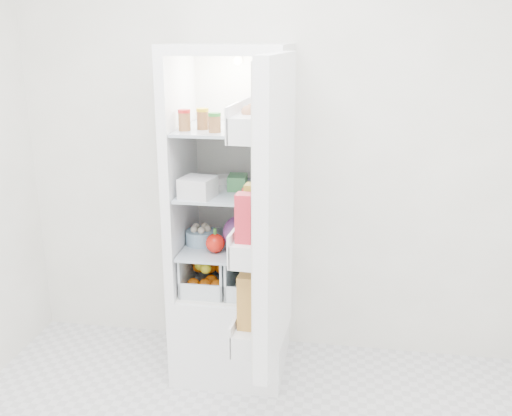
% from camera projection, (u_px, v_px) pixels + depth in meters
% --- Properties ---
extents(room_walls, '(3.02, 3.02, 2.61)m').
position_uv_depth(room_walls, '(214.00, 122.00, 1.71)').
color(room_walls, silver).
rests_on(room_walls, ground).
extents(refrigerator, '(0.60, 0.60, 1.80)m').
position_uv_depth(refrigerator, '(234.00, 254.00, 3.19)').
color(refrigerator, white).
rests_on(refrigerator, ground).
extents(shelf_low, '(0.49, 0.53, 0.01)m').
position_uv_depth(shelf_low, '(231.00, 246.00, 3.11)').
color(shelf_low, '#A2B0BD').
rests_on(shelf_low, refrigerator).
extents(shelf_mid, '(0.49, 0.53, 0.02)m').
position_uv_depth(shelf_mid, '(231.00, 191.00, 3.02)').
color(shelf_mid, '#A2B0BD').
rests_on(shelf_mid, refrigerator).
extents(shelf_top, '(0.49, 0.53, 0.02)m').
position_uv_depth(shelf_top, '(230.00, 129.00, 2.92)').
color(shelf_top, '#A2B0BD').
rests_on(shelf_top, refrigerator).
extents(crisper_left, '(0.23, 0.46, 0.22)m').
position_uv_depth(crisper_left, '(210.00, 266.00, 3.16)').
color(crisper_left, silver).
rests_on(crisper_left, refrigerator).
extents(crisper_right, '(0.23, 0.46, 0.22)m').
position_uv_depth(crisper_right, '(254.00, 269.00, 3.13)').
color(crisper_right, silver).
rests_on(crisper_right, refrigerator).
extents(condiment_jars, '(0.38, 0.16, 0.08)m').
position_uv_depth(condiment_jars, '(217.00, 122.00, 2.80)').
color(condiment_jars, '#B21919').
rests_on(condiment_jars, shelf_top).
extents(squeeze_bottle, '(0.06, 0.06, 0.19)m').
position_uv_depth(squeeze_bottle, '(264.00, 107.00, 2.92)').
color(squeeze_bottle, white).
rests_on(squeeze_bottle, shelf_top).
extents(tub_white, '(0.18, 0.18, 0.10)m').
position_uv_depth(tub_white, '(198.00, 187.00, 2.86)').
color(tub_white, silver).
rests_on(tub_white, shelf_mid).
extents(tin_red, '(0.10, 0.10, 0.06)m').
position_uv_depth(tin_red, '(251.00, 195.00, 2.80)').
color(tin_red, red).
rests_on(tin_red, shelf_mid).
extents(foil_tray, '(0.17, 0.15, 0.04)m').
position_uv_depth(foil_tray, '(231.00, 179.00, 3.16)').
color(foil_tray, white).
rests_on(foil_tray, shelf_mid).
extents(tub_green, '(0.10, 0.14, 0.08)m').
position_uv_depth(tub_green, '(237.00, 182.00, 3.01)').
color(tub_green, '#387B44').
rests_on(tub_green, shelf_mid).
extents(red_cabbage, '(0.19, 0.19, 0.19)m').
position_uv_depth(red_cabbage, '(241.00, 233.00, 3.00)').
color(red_cabbage, '#5A2162').
rests_on(red_cabbage, shelf_low).
extents(bell_pepper, '(0.10, 0.10, 0.10)m').
position_uv_depth(bell_pepper, '(215.00, 243.00, 2.98)').
color(bell_pepper, red).
rests_on(bell_pepper, shelf_low).
extents(mushroom_bowl, '(0.20, 0.20, 0.08)m').
position_uv_depth(mushroom_bowl, '(201.00, 237.00, 3.10)').
color(mushroom_bowl, '#7FA3BE').
rests_on(mushroom_bowl, shelf_low).
extents(salad_bag, '(0.11, 0.11, 0.11)m').
position_uv_depth(salad_bag, '(238.00, 250.00, 2.88)').
color(salad_bag, '#B7C896').
rests_on(salad_bag, shelf_low).
extents(citrus_pile, '(0.20, 0.31, 0.16)m').
position_uv_depth(citrus_pile, '(210.00, 273.00, 3.15)').
color(citrus_pile, '#DA5D0B').
rests_on(citrus_pile, refrigerator).
extents(veg_pile, '(0.16, 0.30, 0.10)m').
position_uv_depth(veg_pile, '(254.00, 277.00, 3.14)').
color(veg_pile, '#1F4F1A').
rests_on(veg_pile, refrigerator).
extents(fridge_door, '(0.20, 0.60, 1.30)m').
position_uv_depth(fridge_door, '(269.00, 219.00, 2.42)').
color(fridge_door, white).
rests_on(fridge_door, refrigerator).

